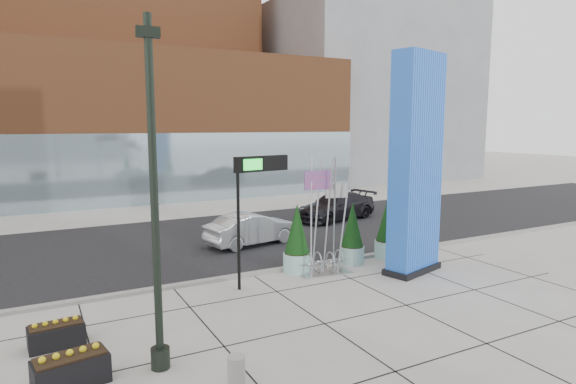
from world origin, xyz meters
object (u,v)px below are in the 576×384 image
lamp_post (156,231)px  public_art_sculpture (325,243)px  overhead_street_sign (259,175)px  car_silver_mid (253,229)px  blue_pylon (416,169)px  concrete_bollard (236,373)px

lamp_post → public_art_sculpture: 8.64m
lamp_post → overhead_street_sign: lamp_post is taller
lamp_post → car_silver_mid: size_ratio=1.74×
blue_pylon → overhead_street_sign: (-5.84, 1.21, -0.07)m
concrete_bollard → overhead_street_sign: 7.49m
blue_pylon → concrete_bollard: bearing=-169.2°
public_art_sculpture → overhead_street_sign: overhead_street_sign is taller
car_silver_mid → lamp_post: bearing=135.5°
public_art_sculpture → car_silver_mid: public_art_sculpture is taller
concrete_bollard → overhead_street_sign: overhead_street_sign is taller
blue_pylon → lamp_post: 10.68m
lamp_post → public_art_sculpture: (7.19, 4.33, -2.06)m
car_silver_mid → concrete_bollard: bearing=144.4°
overhead_street_sign → blue_pylon: bearing=-21.6°
lamp_post → overhead_street_sign: bearing=43.1°
overhead_street_sign → car_silver_mid: bearing=58.7°
lamp_post → concrete_bollard: size_ratio=10.65×
lamp_post → concrete_bollard: bearing=-54.1°
blue_pylon → public_art_sculpture: bearing=139.1°
blue_pylon → overhead_street_sign: size_ratio=1.81×
concrete_bollard → public_art_sculpture: bearing=45.1°
lamp_post → public_art_sculpture: bearing=31.1°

